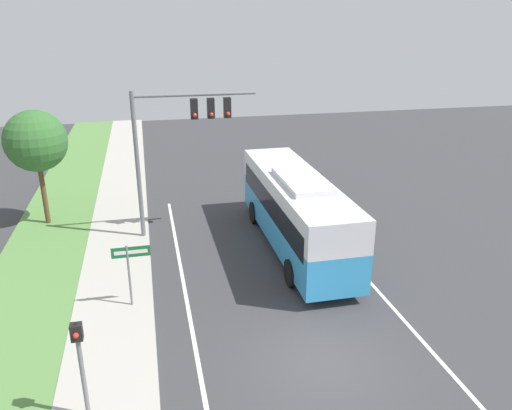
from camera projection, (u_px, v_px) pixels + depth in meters
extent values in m
plane|color=#38383A|center=(320.00, 364.00, 15.04)|extent=(80.00, 80.00, 0.00)
cube|color=#ADA89E|center=(107.00, 394.00, 13.73)|extent=(2.80, 80.00, 0.12)
cube|color=silver|center=(202.00, 382.00, 14.29)|extent=(0.14, 30.00, 0.01)
cube|color=silver|center=(428.00, 347.00, 15.79)|extent=(0.14, 30.00, 0.01)
cube|color=#3393D1|center=(295.00, 223.00, 22.27)|extent=(2.41, 10.58, 1.60)
cube|color=silver|center=(296.00, 192.00, 21.76)|extent=(2.41, 10.58, 1.31)
cube|color=black|center=(296.00, 202.00, 21.91)|extent=(2.45, 9.74, 0.99)
cube|color=silver|center=(302.00, 181.00, 20.76)|extent=(1.69, 3.70, 0.24)
cylinder|color=black|center=(254.00, 212.00, 25.25)|extent=(0.28, 1.09, 1.09)
cylinder|color=black|center=(298.00, 209.00, 25.73)|extent=(0.28, 1.09, 1.09)
cylinder|color=black|center=(291.00, 273.00, 19.26)|extent=(0.28, 1.09, 1.09)
cylinder|color=black|center=(347.00, 267.00, 19.74)|extent=(0.28, 1.09, 1.09)
cylinder|color=slate|center=(138.00, 168.00, 22.48)|extent=(0.20, 0.20, 6.87)
cylinder|color=slate|center=(195.00, 95.00, 21.93)|extent=(5.43, 0.14, 0.14)
cube|color=black|center=(194.00, 109.00, 22.13)|extent=(0.32, 0.28, 0.90)
sphere|color=red|center=(195.00, 115.00, 22.05)|extent=(0.18, 0.18, 0.18)
cube|color=black|center=(211.00, 108.00, 22.29)|extent=(0.32, 0.28, 0.90)
sphere|color=red|center=(212.00, 114.00, 22.21)|extent=(0.18, 0.18, 0.18)
cube|color=black|center=(227.00, 108.00, 22.44)|extent=(0.32, 0.28, 0.90)
sphere|color=red|center=(228.00, 114.00, 22.36)|extent=(0.18, 0.18, 0.18)
cylinder|color=slate|center=(83.00, 373.00, 12.47)|extent=(0.12, 0.12, 2.89)
cube|color=black|center=(76.00, 332.00, 12.04)|extent=(0.28, 0.24, 0.44)
sphere|color=red|center=(76.00, 336.00, 11.91)|extent=(0.14, 0.14, 0.14)
cylinder|color=slate|center=(129.00, 277.00, 17.56)|extent=(0.08, 0.08, 2.44)
cube|color=#145B2D|center=(131.00, 252.00, 17.24)|extent=(1.33, 0.03, 0.39)
cube|color=white|center=(131.00, 252.00, 17.22)|extent=(1.13, 0.01, 0.14)
cylinder|color=brown|center=(44.00, 191.00, 24.60)|extent=(0.24, 0.24, 3.32)
sphere|color=#33662D|center=(36.00, 141.00, 23.70)|extent=(2.94, 2.94, 2.94)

